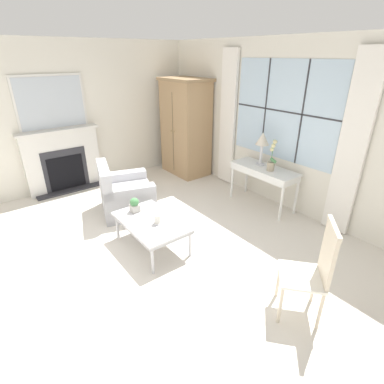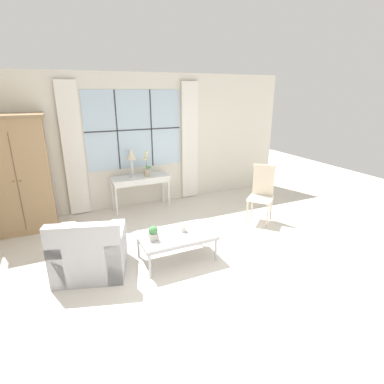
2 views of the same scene
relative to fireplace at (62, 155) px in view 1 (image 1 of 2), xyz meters
The scene contains 13 objects.
ground_plane 3.00m from the fireplace, ahead, with size 14.00×14.00×0.00m, color silver.
wall_back_windowed 4.17m from the fireplace, 45.06° to the left, with size 7.20×0.14×2.80m.
wall_left 0.84m from the fireplace, 103.68° to the left, with size 0.06×7.20×2.80m, color silver.
fireplace is the anchor object (origin of this frame).
armoire 2.62m from the fireplace, 74.64° to the left, with size 1.11×0.74×2.07m.
console_table 3.88m from the fireplace, 41.92° to the left, with size 1.22×0.48×0.73m.
table_lamp 3.83m from the fireplace, 43.86° to the left, with size 0.23×0.23×0.59m.
potted_orchid 3.98m from the fireplace, 40.23° to the left, with size 0.16×0.13×0.54m.
armchair_upholstered 1.73m from the fireplace, 18.40° to the left, with size 1.13×1.07×0.87m.
side_chair_wooden 4.97m from the fireplace, 11.84° to the left, with size 0.62×0.62×1.10m.
coffee_table 2.85m from the fireplace, ahead, with size 1.12×0.68×0.43m.
potted_plant_small 2.46m from the fireplace, ahead, with size 0.13×0.13×0.22m.
pillar_candle 2.96m from the fireplace, ahead, with size 0.13×0.13×0.14m.
Camera 1 is at (3.10, -1.29, 2.54)m, focal length 28.00 mm.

